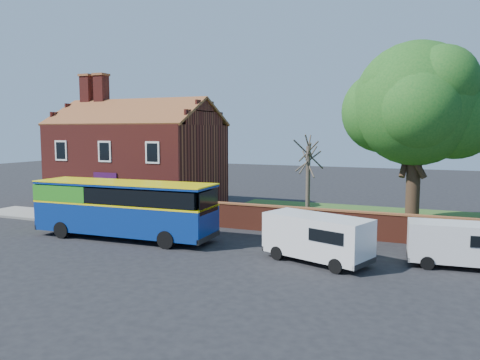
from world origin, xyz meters
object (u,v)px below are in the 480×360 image
at_px(bus, 119,206).
at_px(large_tree, 418,108).
at_px(van_near, 317,236).
at_px(van_far, 462,243).

relative_size(bus, large_tree, 0.94).
height_order(van_near, large_tree, large_tree).
xyz_separation_m(van_near, large_tree, (3.77, 9.25, 6.20)).
bearing_deg(van_near, bus, -162.98).
distance_m(van_far, large_tree, 10.13).
xyz_separation_m(van_far, large_tree, (-2.35, 7.56, 6.31)).
height_order(bus, van_near, bus).
bearing_deg(van_near, van_far, 34.98).
height_order(van_far, large_tree, large_tree).
height_order(van_near, van_far, van_near).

